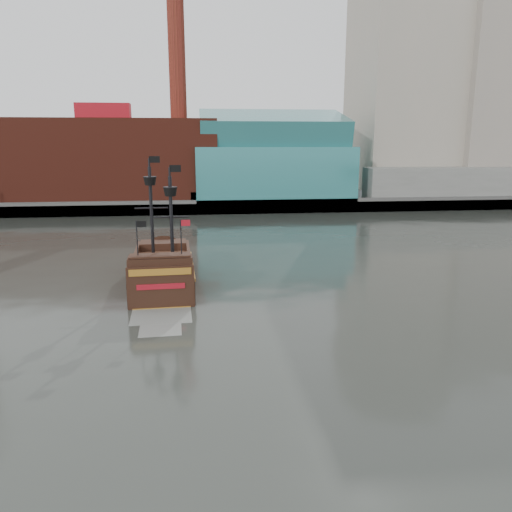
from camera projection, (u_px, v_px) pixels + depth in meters
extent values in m
plane|color=#2B2E29|center=(280.00, 357.00, 30.83)|extent=(400.00, 400.00, 0.00)
cube|color=slate|center=(217.00, 193.00, 119.64)|extent=(220.00, 60.00, 2.00)
cube|color=#4C4C49|center=(224.00, 207.00, 91.02)|extent=(220.00, 1.00, 2.60)
cube|color=maroon|center=(107.00, 160.00, 95.87)|extent=(42.00, 18.00, 15.00)
cube|color=teal|center=(272.00, 173.00, 98.13)|extent=(30.00, 16.00, 10.00)
cube|color=#A49787|center=(404.00, 84.00, 107.17)|extent=(20.00, 22.00, 46.00)
cube|color=gray|center=(491.00, 103.00, 106.24)|extent=(18.00, 18.00, 38.00)
cube|color=#A49787|center=(416.00, 80.00, 124.08)|extent=(24.00, 20.00, 52.00)
cube|color=slate|center=(464.00, 183.00, 99.03)|extent=(40.00, 6.00, 6.00)
cylinder|color=maroon|center=(177.00, 61.00, 95.24)|extent=(3.20, 3.20, 22.00)
cube|color=teal|center=(273.00, 131.00, 96.33)|extent=(28.00, 14.94, 8.78)
cube|color=black|center=(163.00, 278.00, 46.12)|extent=(5.94, 13.14, 2.80)
cube|color=#54301E|center=(162.00, 262.00, 45.76)|extent=(5.34, 11.83, 0.32)
cube|color=black|center=(163.00, 247.00, 50.65)|extent=(4.68, 2.78, 1.08)
cube|color=black|center=(161.00, 268.00, 40.20)|extent=(5.18, 1.94, 1.94)
cube|color=black|center=(161.00, 292.00, 39.63)|extent=(5.28, 0.50, 4.31)
cube|color=#A36A1F|center=(160.00, 272.00, 39.10)|extent=(4.84, 0.30, 0.54)
cube|color=maroon|center=(161.00, 287.00, 39.37)|extent=(3.77, 0.25, 0.43)
cylinder|color=black|center=(151.00, 213.00, 46.20)|extent=(0.31, 0.31, 8.40)
cylinder|color=black|center=(171.00, 222.00, 43.14)|extent=(0.31, 0.31, 7.75)
cone|color=black|center=(150.00, 181.00, 45.55)|extent=(1.23, 1.23, 0.75)
cone|color=black|center=(170.00, 192.00, 42.56)|extent=(1.23, 1.23, 0.75)
cube|color=black|center=(154.00, 159.00, 45.19)|extent=(0.97, 0.07, 0.59)
cube|color=black|center=(175.00, 169.00, 42.20)|extent=(0.97, 0.07, 0.59)
cube|color=#979D98|center=(161.00, 315.00, 38.18)|extent=(4.74, 4.07, 0.02)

